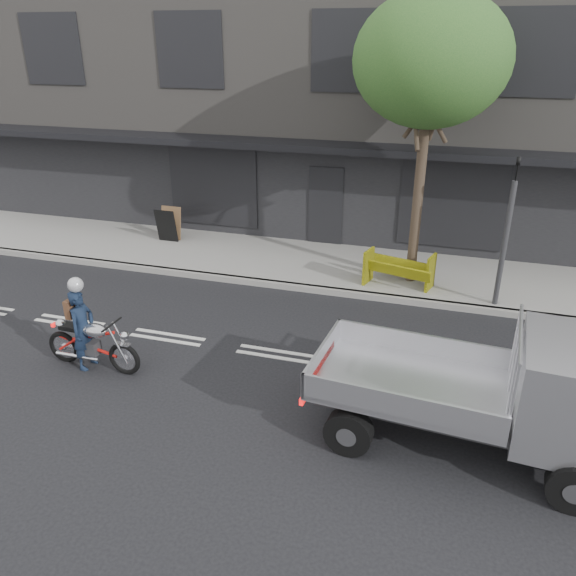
{
  "coord_description": "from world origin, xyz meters",
  "views": [
    {
      "loc": [
        2.97,
        -9.13,
        5.77
      ],
      "look_at": [
        0.09,
        0.5,
        1.24
      ],
      "focal_mm": 35.0,
      "sensor_mm": 36.0,
      "label": 1
    }
  ],
  "objects_px": {
    "motorcycle": "(92,343)",
    "sandwich_board": "(166,226)",
    "traffic_light_pole": "(505,242)",
    "flatbed_ute": "(546,393)",
    "street_tree": "(431,61)",
    "construction_barrier": "(398,272)",
    "rider": "(83,330)"
  },
  "relations": [
    {
      "from": "rider",
      "to": "sandwich_board",
      "type": "height_order",
      "value": "rider"
    },
    {
      "from": "street_tree",
      "to": "flatbed_ute",
      "type": "height_order",
      "value": "street_tree"
    },
    {
      "from": "street_tree",
      "to": "sandwich_board",
      "type": "distance_m",
      "value": 8.61
    },
    {
      "from": "rider",
      "to": "sandwich_board",
      "type": "bearing_deg",
      "value": 17.0
    },
    {
      "from": "traffic_light_pole",
      "to": "sandwich_board",
      "type": "height_order",
      "value": "traffic_light_pole"
    },
    {
      "from": "motorcycle",
      "to": "rider",
      "type": "xyz_separation_m",
      "value": [
        -0.15,
        0.0,
        0.25
      ]
    },
    {
      "from": "flatbed_ute",
      "to": "construction_barrier",
      "type": "xyz_separation_m",
      "value": [
        -2.62,
        5.31,
        -0.6
      ]
    },
    {
      "from": "sandwich_board",
      "to": "motorcycle",
      "type": "bearing_deg",
      "value": -73.34
    },
    {
      "from": "street_tree",
      "to": "flatbed_ute",
      "type": "bearing_deg",
      "value": -68.58
    },
    {
      "from": "street_tree",
      "to": "sandwich_board",
      "type": "xyz_separation_m",
      "value": [
        -7.22,
        0.81,
        -4.63
      ]
    },
    {
      "from": "motorcycle",
      "to": "flatbed_ute",
      "type": "distance_m",
      "value": 7.76
    },
    {
      "from": "motorcycle",
      "to": "rider",
      "type": "relative_size",
      "value": 1.28
    },
    {
      "from": "street_tree",
      "to": "flatbed_ute",
      "type": "distance_m",
      "value": 7.64
    },
    {
      "from": "motorcycle",
      "to": "construction_barrier",
      "type": "relative_size",
      "value": 1.25
    },
    {
      "from": "traffic_light_pole",
      "to": "motorcycle",
      "type": "xyz_separation_m",
      "value": [
        -7.37,
        -4.78,
        -1.12
      ]
    },
    {
      "from": "flatbed_ute",
      "to": "motorcycle",
      "type": "bearing_deg",
      "value": -178.02
    },
    {
      "from": "traffic_light_pole",
      "to": "motorcycle",
      "type": "height_order",
      "value": "traffic_light_pole"
    },
    {
      "from": "traffic_light_pole",
      "to": "construction_barrier",
      "type": "bearing_deg",
      "value": 176.2
    },
    {
      "from": "traffic_light_pole",
      "to": "flatbed_ute",
      "type": "bearing_deg",
      "value": -86.02
    },
    {
      "from": "traffic_light_pole",
      "to": "motorcycle",
      "type": "relative_size",
      "value": 1.74
    },
    {
      "from": "motorcycle",
      "to": "sandwich_board",
      "type": "height_order",
      "value": "sandwich_board"
    },
    {
      "from": "street_tree",
      "to": "rider",
      "type": "distance_m",
      "value": 9.07
    },
    {
      "from": "street_tree",
      "to": "flatbed_ute",
      "type": "xyz_separation_m",
      "value": [
        2.36,
        -6.01,
        -4.07
      ]
    },
    {
      "from": "motorcycle",
      "to": "rider",
      "type": "bearing_deg",
      "value": -177.8
    },
    {
      "from": "rider",
      "to": "flatbed_ute",
      "type": "xyz_separation_m",
      "value": [
        7.88,
        -0.39,
        0.42
      ]
    },
    {
      "from": "rider",
      "to": "sandwich_board",
      "type": "xyz_separation_m",
      "value": [
        -1.7,
        6.44,
        -0.14
      ]
    },
    {
      "from": "traffic_light_pole",
      "to": "sandwich_board",
      "type": "xyz_separation_m",
      "value": [
        -9.22,
        1.66,
        -1.01
      ]
    },
    {
      "from": "flatbed_ute",
      "to": "sandwich_board",
      "type": "relative_size",
      "value": 4.75
    },
    {
      "from": "street_tree",
      "to": "traffic_light_pole",
      "type": "bearing_deg",
      "value": -23.03
    },
    {
      "from": "rider",
      "to": "street_tree",
      "type": "bearing_deg",
      "value": -42.21
    },
    {
      "from": "sandwich_board",
      "to": "street_tree",
      "type": "bearing_deg",
      "value": -5.79
    },
    {
      "from": "motorcycle",
      "to": "flatbed_ute",
      "type": "relative_size",
      "value": 0.43
    }
  ]
}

